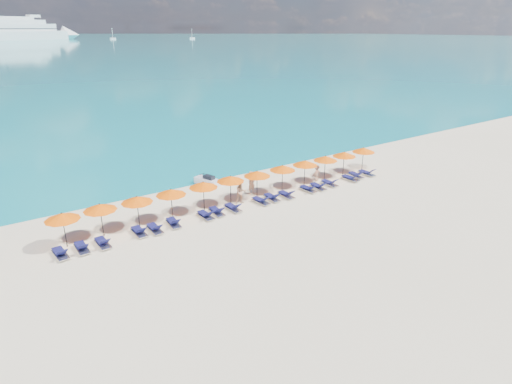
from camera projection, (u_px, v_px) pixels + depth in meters
ground at (280, 221)px, 29.75m from camera, size 1400.00×1400.00×0.00m
cruise_ship at (29, 31)px, 477.23m from camera, size 124.05×59.10×34.62m
sailboat_near at (113, 38)px, 507.02m from camera, size 6.83×2.28×12.52m
sailboat_far at (192, 38)px, 526.59m from camera, size 6.73×2.24×12.34m
jetski at (208, 181)px, 36.47m from camera, size 1.59×2.54×0.85m
beachgoer_a at (252, 183)px, 34.30m from camera, size 0.74×0.54×1.89m
beachgoer_b at (241, 192)px, 32.36m from camera, size 0.97×0.68×1.82m
beachgoer_c at (316, 173)px, 37.27m from camera, size 0.93×0.45×1.42m
umbrella_0 at (62, 217)px, 25.53m from camera, size 2.10×2.10×2.28m
umbrella_1 at (100, 207)px, 26.86m from camera, size 2.10×2.10×2.28m
umbrella_2 at (137, 200)px, 28.06m from camera, size 2.10×2.10×2.28m
umbrella_3 at (171, 192)px, 29.32m from camera, size 2.10×2.10×2.28m
umbrella_4 at (203, 185)px, 30.71m from camera, size 2.10×2.10×2.28m
umbrella_5 at (230, 179)px, 31.95m from camera, size 2.10×2.10×2.28m
umbrella_6 at (257, 174)px, 33.06m from camera, size 2.10×2.10×2.28m
umbrella_7 at (283, 168)px, 34.43m from camera, size 2.10×2.10×2.28m
umbrella_8 at (305, 163)px, 35.68m from camera, size 2.10×2.10×2.28m
umbrella_9 at (325, 158)px, 36.95m from camera, size 2.10×2.10×2.28m
umbrella_10 at (344, 154)px, 38.15m from camera, size 2.10×2.10×2.28m
umbrella_11 at (364, 150)px, 39.50m from camera, size 2.10×2.10×2.28m
lounger_0 at (60, 253)px, 25.00m from camera, size 0.76×1.75×0.66m
lounger_1 at (82, 247)px, 25.65m from camera, size 0.62×1.70×0.66m
lounger_2 at (103, 243)px, 26.23m from camera, size 0.69×1.72×0.66m
lounger_3 at (139, 231)px, 27.69m from camera, size 0.65×1.71×0.66m
lounger_4 at (155, 228)px, 28.09m from camera, size 0.63×1.70×0.66m
lounger_5 at (174, 223)px, 28.93m from camera, size 0.78×1.75×0.66m
lounger_6 at (206, 215)px, 30.09m from camera, size 0.67×1.72×0.66m
lounger_7 at (217, 211)px, 30.72m from camera, size 0.71×1.73×0.66m
lounger_8 at (233, 208)px, 31.35m from camera, size 0.68×1.72×0.66m
lounger_9 at (261, 201)px, 32.60m from camera, size 0.78×1.75×0.66m
lounger_10 at (272, 197)px, 33.23m from camera, size 0.73×1.74×0.66m
lounger_11 at (286, 194)px, 33.81m from camera, size 0.67×1.72×0.66m
lounger_12 at (308, 189)px, 35.02m from camera, size 0.71×1.73×0.66m
lounger_13 at (318, 186)px, 35.55m from camera, size 0.69×1.72×0.66m
lounger_14 at (330, 183)px, 36.34m from camera, size 0.63×1.70×0.66m
lounger_15 at (350, 178)px, 37.52m from camera, size 0.78×1.75×0.66m
lounger_16 at (356, 175)px, 38.33m from camera, size 0.79×1.75×0.66m
lounger_17 at (367, 173)px, 38.87m from camera, size 0.68×1.72×0.66m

